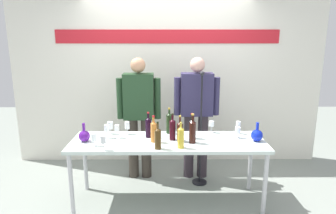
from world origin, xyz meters
The scene contains 26 objects.
ground_plane centered at (0.00, 0.00, 0.00)m, with size 10.00×10.00×0.00m, color gray.
back_wall centered at (0.00, 1.31, 1.50)m, with size 4.74×0.11×3.00m.
display_table centered at (0.00, 0.00, 0.72)m, with size 2.25×0.70×0.78m.
decanter_blue_left centered at (-0.96, -0.03, 0.85)m, with size 0.13×0.13×0.22m.
decanter_blue_right centered at (1.02, -0.03, 0.85)m, with size 0.14×0.14×0.22m.
presenter_left centered at (-0.39, 0.67, 0.96)m, with size 0.60×0.22×1.69m.
presenter_right centered at (0.39, 0.67, 0.98)m, with size 0.62×0.22×1.70m.
wine_bottle_0 centered at (0.28, 0.08, 0.91)m, with size 0.06×0.06×0.30m.
wine_bottle_1 centered at (-0.17, -0.05, 0.91)m, with size 0.07×0.07×0.31m.
wine_bottle_2 centered at (0.28, -0.08, 0.92)m, with size 0.08×0.08×0.34m.
wine_bottle_3 centered at (-0.11, -0.27, 0.91)m, with size 0.07×0.07×0.30m.
wine_bottle_4 centered at (-0.23, 0.12, 0.91)m, with size 0.07×0.07×0.31m.
wine_bottle_5 centered at (0.13, -0.04, 0.91)m, with size 0.07×0.07×0.31m.
wine_bottle_6 centered at (0.02, 0.27, 0.92)m, with size 0.07×0.07×0.33m.
wine_bottle_7 centered at (0.14, -0.24, 0.91)m, with size 0.07×0.07×0.29m.
wine_bottle_8 centered at (0.05, 0.02, 0.91)m, with size 0.07×0.07×0.32m.
wine_glass_left_0 centered at (-0.69, -0.30, 0.89)m, with size 0.06×0.06×0.16m.
wine_glass_left_1 centered at (-0.61, 0.11, 0.89)m, with size 0.06×0.06×0.16m.
wine_glass_left_2 centered at (-0.50, 0.24, 0.89)m, with size 0.06×0.06×0.16m.
wine_glass_left_3 centered at (-0.82, -0.17, 0.88)m, with size 0.06×0.06×0.14m.
wine_glass_left_4 centered at (-0.72, 0.26, 0.89)m, with size 0.07×0.07×0.15m.
wine_glass_left_5 centered at (-0.73, 0.10, 0.89)m, with size 0.06×0.06×0.16m.
wine_glass_right_0 centered at (0.55, 0.30, 0.89)m, with size 0.07×0.07×0.15m.
wine_glass_right_1 centered at (0.87, 0.25, 0.89)m, with size 0.06×0.06×0.16m.
wine_glass_right_2 centered at (0.83, 0.09, 0.87)m, with size 0.07×0.07×0.13m.
microphone_stand centered at (0.43, 0.46, 0.51)m, with size 0.20×0.20×1.53m.
Camera 1 is at (-0.03, -3.33, 1.97)m, focal length 32.25 mm.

